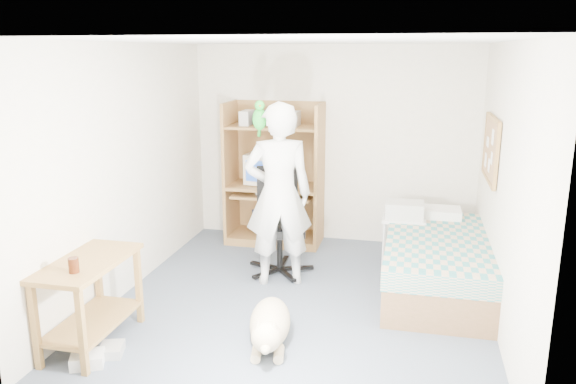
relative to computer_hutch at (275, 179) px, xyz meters
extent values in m
plane|color=#474F60|center=(0.70, -1.74, -0.82)|extent=(4.00, 4.00, 0.00)
cube|color=silver|center=(0.70, 0.26, 0.43)|extent=(3.60, 0.02, 2.50)
cube|color=silver|center=(2.50, -1.74, 0.43)|extent=(0.02, 4.00, 2.50)
cube|color=silver|center=(-1.10, -1.74, 0.43)|extent=(0.02, 4.00, 2.50)
cube|color=white|center=(0.70, -1.74, 1.68)|extent=(3.60, 4.00, 0.02)
cube|color=olive|center=(-0.58, -0.04, 0.08)|extent=(0.04, 0.60, 1.80)
cube|color=olive|center=(0.58, -0.04, 0.08)|extent=(0.04, 0.60, 1.80)
cube|color=olive|center=(0.00, 0.25, 0.08)|extent=(1.20, 0.02, 1.80)
cube|color=olive|center=(0.00, -0.04, -0.08)|extent=(1.12, 0.60, 0.04)
cube|color=olive|center=(0.00, -0.12, -0.18)|extent=(1.00, 0.50, 0.03)
cube|color=olive|center=(0.00, -0.04, 0.68)|extent=(1.12, 0.55, 0.03)
cube|color=olive|center=(0.00, -0.04, -0.77)|extent=(1.12, 0.60, 0.10)
cube|color=brown|center=(2.00, -1.14, -0.64)|extent=(1.00, 2.00, 0.36)
cube|color=teal|center=(2.00, -1.14, -0.36)|extent=(1.02, 2.02, 0.20)
cube|color=white|center=(2.00, -0.34, -0.22)|extent=(0.55, 0.35, 0.12)
cube|color=olive|center=(-0.85, -2.94, -0.09)|extent=(0.50, 1.00, 0.04)
cube|color=olive|center=(-1.05, -3.39, -0.47)|extent=(0.05, 0.05, 0.70)
cube|color=olive|center=(-0.65, -3.39, -0.47)|extent=(0.05, 0.05, 0.70)
cube|color=olive|center=(-1.05, -2.49, -0.47)|extent=(0.05, 0.05, 0.70)
cube|color=olive|center=(-0.65, -2.49, -0.47)|extent=(0.05, 0.05, 0.70)
cube|color=olive|center=(-0.85, -2.94, -0.62)|extent=(0.46, 0.92, 0.03)
cube|color=#9F7547|center=(2.48, -0.84, 0.63)|extent=(0.03, 0.90, 0.60)
cube|color=olive|center=(2.47, -0.84, 0.94)|extent=(0.04, 0.94, 0.04)
cube|color=olive|center=(2.47, -0.84, 0.32)|extent=(0.04, 0.94, 0.04)
cylinder|color=black|center=(0.31, -1.05, -0.78)|extent=(0.65, 0.65, 0.07)
cylinder|color=black|center=(0.31, -1.05, -0.57)|extent=(0.07, 0.07, 0.44)
cube|color=black|center=(0.31, -1.05, -0.31)|extent=(0.64, 0.64, 0.09)
cube|color=black|center=(0.23, -0.82, 0.05)|extent=(0.45, 0.21, 0.60)
cube|color=black|center=(0.06, -1.14, -0.15)|extent=(0.15, 0.32, 0.04)
cube|color=black|center=(0.57, -0.96, -0.15)|extent=(0.15, 0.32, 0.04)
imported|color=white|center=(0.36, -1.30, 0.14)|extent=(0.82, 0.67, 1.93)
ellipsoid|color=#138815|center=(0.16, -1.28, 0.92)|extent=(0.14, 0.14, 0.23)
sphere|color=#138815|center=(0.18, -1.33, 1.06)|extent=(0.10, 0.10, 0.10)
cone|color=orange|center=(0.20, -1.37, 1.06)|extent=(0.05, 0.05, 0.04)
cylinder|color=#138815|center=(0.15, -1.23, 0.79)|extent=(0.08, 0.16, 0.14)
ellipsoid|color=tan|center=(0.59, -2.54, -0.66)|extent=(0.47, 0.78, 0.33)
sphere|color=tan|center=(0.67, -2.94, -0.58)|extent=(0.24, 0.24, 0.24)
cone|color=tan|center=(0.61, -2.97, -0.47)|extent=(0.07, 0.07, 0.09)
cone|color=tan|center=(0.73, -2.95, -0.47)|extent=(0.07, 0.07, 0.09)
ellipsoid|color=tan|center=(0.69, -3.04, -0.62)|extent=(0.10, 0.14, 0.08)
cylinder|color=tan|center=(0.52, -2.16, -0.72)|extent=(0.10, 0.24, 0.12)
cube|color=silver|center=(1.65, -0.53, -0.26)|extent=(0.49, 0.39, 0.04)
cube|color=silver|center=(1.65, -0.53, -0.68)|extent=(0.45, 0.35, 0.03)
cylinder|color=silver|center=(1.44, -0.69, -0.54)|extent=(0.03, 0.03, 0.56)
cylinder|color=silver|center=(1.86, -0.69, -0.54)|extent=(0.03, 0.03, 0.56)
cylinder|color=silver|center=(1.44, -0.36, -0.54)|extent=(0.03, 0.03, 0.56)
cylinder|color=silver|center=(1.86, -0.36, -0.54)|extent=(0.03, 0.03, 0.56)
cube|color=#B5B5B0|center=(1.65, -0.53, -0.15)|extent=(0.42, 0.32, 0.18)
cube|color=beige|center=(-0.15, 0.01, 0.14)|extent=(0.44, 0.45, 0.38)
cube|color=navy|center=(-0.17, -0.20, 0.14)|extent=(0.32, 0.04, 0.26)
cube|color=beige|center=(0.03, -0.16, -0.15)|extent=(0.47, 0.23, 0.03)
cylinder|color=gold|center=(0.36, -0.09, 0.00)|extent=(0.08, 0.08, 0.12)
cylinder|color=#3E190A|center=(-0.80, -3.19, -0.01)|extent=(0.08, 0.08, 0.12)
cube|color=silver|center=(-0.71, -3.26, -0.77)|extent=(0.31, 0.29, 0.10)
cube|color=#A5A5A0|center=(-0.61, -3.07, -0.78)|extent=(0.24, 0.26, 0.08)
camera|label=1|loc=(1.72, -6.78, 1.59)|focal=35.00mm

